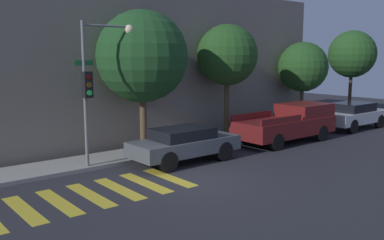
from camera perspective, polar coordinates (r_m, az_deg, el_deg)
ground_plane at (r=14.02m, az=-0.02°, el=-8.17°), size 60.00×60.00×0.00m
sidewalk at (r=17.33m, az=-8.76°, el=-4.74°), size 26.00×1.93×0.14m
building_row at (r=20.76m, az=-15.13°, el=6.98°), size 26.00×6.00×7.10m
crosswalk at (r=13.05m, az=-13.40°, el=-9.71°), size 6.16×2.60×0.00m
traffic_light_pole at (r=15.43m, az=-12.57°, el=6.14°), size 2.35×0.56×5.22m
sedan_near_corner at (r=16.23m, az=-1.05°, el=-3.13°), size 4.31×1.76×1.34m
pickup_truck at (r=20.60m, az=12.83°, el=-0.36°), size 5.27×2.03×1.73m
sedan_middle at (r=25.19m, az=20.69°, el=0.67°), size 4.45×1.82×1.45m
tree_near_corner at (r=17.58m, az=-6.66°, el=8.39°), size 3.74×3.74×5.87m
tree_midblock at (r=20.52m, az=4.72°, el=8.59°), size 2.90×2.90×5.50m
tree_far_end at (r=24.95m, az=14.57°, el=6.85°), size 2.79×2.79×4.78m
tree_behind_truck at (r=29.13m, az=20.57°, el=8.21°), size 2.97×2.97×5.58m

